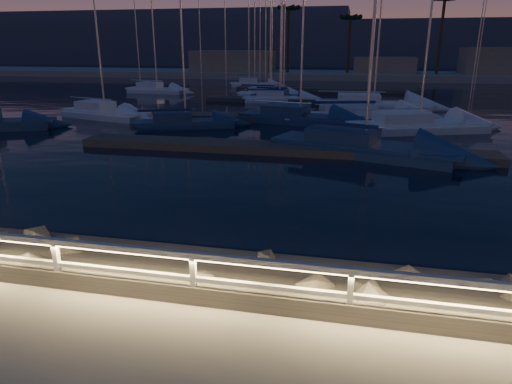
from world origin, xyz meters
TOP-DOWN VIEW (x-y plane):
  - ground at (0.00, 0.00)m, footprint 400.00×400.00m
  - harbor_water at (0.00, 31.22)m, footprint 400.00×440.00m
  - guard_rail at (-0.07, -0.00)m, footprint 44.11×0.12m
  - riprap at (-3.78, 1.83)m, footprint 40.64×3.01m
  - floating_docks at (0.00, 32.50)m, footprint 22.00×36.00m
  - far_shore at (-0.12, 74.05)m, footprint 160.00×14.00m
  - palm_left at (-8.00, 72.00)m, footprint 3.00×3.00m
  - palm_center at (2.00, 73.00)m, footprint 3.00×3.00m
  - palm_right at (16.00, 72.00)m, footprint 3.00×3.00m
  - distant_hills at (-22.13, 133.69)m, footprint 230.00×37.50m
  - sailboat_c at (7.74, 23.84)m, footprint 9.52×5.67m
  - sailboat_d at (4.21, 16.47)m, footprint 10.03×5.64m
  - sailboat_e at (-15.34, 24.76)m, footprint 7.94×4.21m
  - sailboat_f at (-7.65, 21.87)m, footprint 7.19×4.48m
  - sailboat_g at (-0.31, 25.77)m, footprint 9.18×4.39m
  - sailboat_h at (4.40, 27.53)m, footprint 9.69×5.09m
  - sailboat_i at (-19.54, 43.86)m, footprint 7.73×3.11m
  - sailboat_j at (-5.55, 41.83)m, footprint 7.31×2.82m
  - sailboat_k at (-3.84, 37.98)m, footprint 7.54×3.14m
  - sailboat_l at (5.07, 34.47)m, footprint 10.29×3.52m
  - sailboat_m at (-10.06, 54.67)m, footprint 6.86×2.88m
  - sailboat_n at (-3.73, 39.87)m, footprint 6.92×3.24m

SIDE VIEW (x-z plane):
  - harbor_water at x=0.00m, z-range -1.27..-0.67m
  - floating_docks at x=0.00m, z-range -0.60..-0.20m
  - riprap at x=-3.78m, z-range -0.93..0.36m
  - sailboat_n at x=-3.73m, z-range -5.89..5.49m
  - sailboat_k at x=-3.84m, z-range -6.41..6.01m
  - sailboat_f at x=-7.65m, z-range -6.15..5.78m
  - sailboat_j at x=-5.55m, z-range -6.26..5.89m
  - sailboat_m at x=-10.06m, z-range -5.88..5.52m
  - sailboat_h at x=4.40m, z-range -8.04..7.74m
  - sailboat_g at x=-0.31m, z-range -7.66..7.37m
  - sailboat_i at x=-19.54m, z-range -6.59..6.30m
  - sailboat_d at x=4.21m, z-range -8.32..8.04m
  - sailboat_e at x=-15.34m, z-range -6.69..6.42m
  - sailboat_c at x=7.74m, z-range -7.96..7.70m
  - sailboat_l at x=5.07m, z-range -8.71..8.46m
  - ground at x=0.00m, z-range 0.00..0.00m
  - far_shore at x=-0.12m, z-range -2.31..2.89m
  - guard_rail at x=-0.07m, z-range 0.24..1.30m
  - distant_hills at x=-22.13m, z-range -4.26..13.74m
  - palm_center at x=2.00m, z-range 3.93..13.63m
  - palm_left at x=-8.00m, z-range 4.54..15.74m
  - palm_right at x=16.00m, z-range 4.93..17.13m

